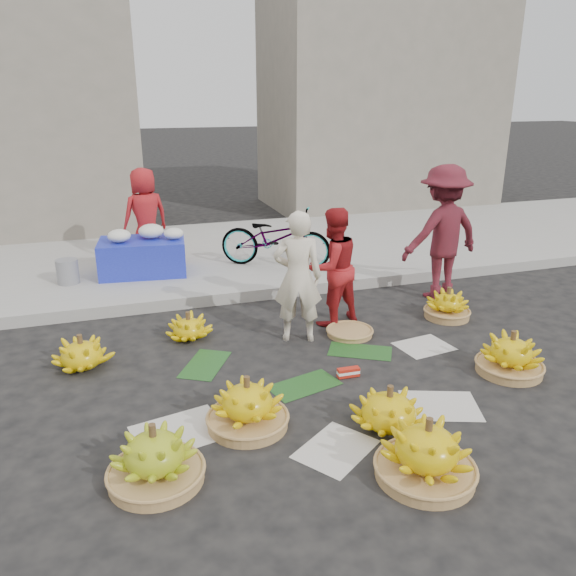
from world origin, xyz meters
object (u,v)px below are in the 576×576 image
object	(u,v)px
banana_bunch_4	(511,355)
vendor_cream	(298,277)
banana_bunch_0	(247,405)
flower_table	(143,254)
bicycle	(275,238)

from	to	relation	value
banana_bunch_4	vendor_cream	world-z (taller)	vendor_cream
banana_bunch_0	banana_bunch_4	distance (m)	2.64
banana_bunch_0	vendor_cream	bearing A→B (deg)	57.88
banana_bunch_0	banana_bunch_4	xyz separation A→B (m)	(2.64, 0.12, -0.01)
flower_table	bicycle	distance (m)	1.90
flower_table	banana_bunch_4	bearing A→B (deg)	-44.94
banana_bunch_4	bicycle	size ratio (longest dim) A/B	0.42
banana_bunch_4	flower_table	distance (m)	5.03
vendor_cream	flower_table	world-z (taller)	vendor_cream
banana_bunch_0	bicycle	xyz separation A→B (m)	(1.38, 3.81, 0.36)
banana_bunch_0	flower_table	distance (m)	4.09
bicycle	flower_table	bearing A→B (deg)	112.99
vendor_cream	bicycle	size ratio (longest dim) A/B	0.87
banana_bunch_0	flower_table	size ratio (longest dim) A/B	0.60
banana_bunch_4	vendor_cream	xyz separation A→B (m)	(-1.70, 1.37, 0.53)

